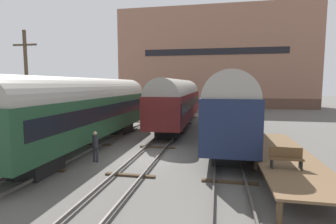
{
  "coord_description": "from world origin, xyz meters",
  "views": [
    {
      "loc": [
        4.32,
        -15.21,
        4.64
      ],
      "look_at": [
        0.0,
        7.11,
        2.2
      ],
      "focal_mm": 28.0,
      "sensor_mm": 36.0,
      "label": 1
    }
  ],
  "objects": [
    {
      "name": "bench",
      "position": [
        7.28,
        -3.21,
        1.44
      ],
      "size": [
        1.4,
        0.4,
        0.91
      ],
      "color": "brown",
      "rests_on": "station_platform"
    },
    {
      "name": "warehouse_building",
      "position": [
        3.25,
        41.25,
        9.78
      ],
      "size": [
        38.5,
        10.48,
        19.56
      ],
      "color": "brown",
      "rests_on": "ground"
    },
    {
      "name": "track_right",
      "position": [
        4.9,
        0.0,
        0.14
      ],
      "size": [
        2.6,
        60.0,
        0.26
      ],
      "color": "#4C4742",
      "rests_on": "ground"
    },
    {
      "name": "track_middle",
      "position": [
        0.0,
        0.0,
        0.14
      ],
      "size": [
        2.6,
        60.0,
        0.26
      ],
      "color": "#4C4742",
      "rests_on": "ground"
    },
    {
      "name": "track_left",
      "position": [
        -4.9,
        0.0,
        0.14
      ],
      "size": [
        2.6,
        60.0,
        0.26
      ],
      "color": "#4C4742",
      "rests_on": "ground"
    },
    {
      "name": "utility_pole",
      "position": [
        -8.96,
        1.09,
        4.33
      ],
      "size": [
        1.8,
        0.24,
        8.34
      ],
      "color": "#473828",
      "rests_on": "ground"
    },
    {
      "name": "ground_plane",
      "position": [
        0.0,
        0.0,
        0.0
      ],
      "size": [
        200.0,
        200.0,
        0.0
      ],
      "primitive_type": "plane",
      "color": "#56544F"
    },
    {
      "name": "station_platform",
      "position": [
        7.7,
        -0.73,
        0.87
      ],
      "size": [
        2.98,
        11.72,
        0.95
      ],
      "color": "brown",
      "rests_on": "ground"
    },
    {
      "name": "train_car_green",
      "position": [
        -4.9,
        2.37,
        2.89
      ],
      "size": [
        2.95,
        18.23,
        5.07
      ],
      "color": "black",
      "rests_on": "ground"
    },
    {
      "name": "train_car_navy",
      "position": [
        4.9,
        6.34,
        3.05
      ],
      "size": [
        3.08,
        17.79,
        5.37
      ],
      "color": "black",
      "rests_on": "ground"
    },
    {
      "name": "train_car_maroon",
      "position": [
        0.0,
        12.61,
        2.89
      ],
      "size": [
        3.13,
        17.6,
        5.13
      ],
      "color": "black",
      "rests_on": "ground"
    },
    {
      "name": "person_worker",
      "position": [
        -2.8,
        -1.1,
        1.13
      ],
      "size": [
        0.32,
        0.32,
        1.86
      ],
      "color": "#282833",
      "rests_on": "ground"
    }
  ]
}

